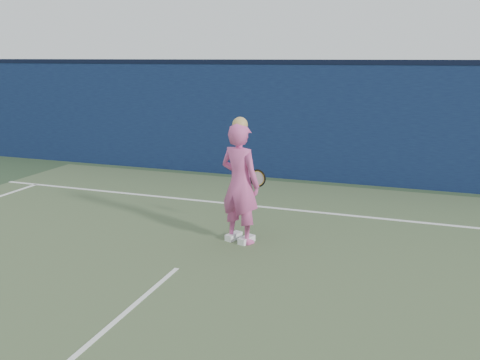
% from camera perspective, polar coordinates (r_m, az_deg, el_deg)
% --- Properties ---
extents(ground, '(80.00, 80.00, 0.00)m').
position_cam_1_polar(ground, '(5.88, -11.52, -13.48)').
color(ground, '#2E452A').
rests_on(ground, ground).
extents(backstop_wall, '(24.00, 0.40, 2.50)m').
position_cam_1_polar(backstop_wall, '(11.39, 5.10, 6.52)').
color(backstop_wall, '#0D173A').
rests_on(backstop_wall, ground).
extents(wall_cap, '(24.00, 0.42, 0.10)m').
position_cam_1_polar(wall_cap, '(11.30, 5.24, 13.07)').
color(wall_cap, black).
rests_on(wall_cap, backstop_wall).
extents(player, '(0.74, 0.61, 1.84)m').
position_cam_1_polar(player, '(7.29, 0.00, -0.36)').
color(player, '#D15194').
rests_on(player, ground).
extents(racket, '(0.48, 0.24, 0.27)m').
position_cam_1_polar(racket, '(7.63, 1.86, 0.18)').
color(racket, black).
rests_on(racket, ground).
extents(court_lines, '(11.00, 12.04, 0.01)m').
position_cam_1_polar(court_lines, '(5.63, -13.29, -14.74)').
color(court_lines, white).
rests_on(court_lines, court_surface).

